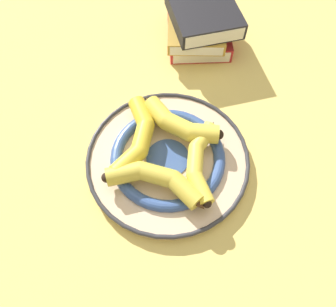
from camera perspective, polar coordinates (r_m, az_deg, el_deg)
name	(u,v)px	position (r m, az deg, el deg)	size (l,w,h in m)	color
ground_plane	(166,173)	(0.69, -0.30, -3.37)	(2.80, 2.80, 0.00)	#E5CC6B
decorative_bowl	(168,159)	(0.69, 0.00, -0.92)	(0.34, 0.34, 0.04)	beige
banana_a	(157,180)	(0.63, -1.92, -4.62)	(0.09, 0.21, 0.04)	gold
banana_b	(137,139)	(0.67, -5.35, 2.61)	(0.21, 0.08, 0.04)	yellow
banana_c	(178,123)	(0.69, 1.76, 5.30)	(0.11, 0.19, 0.04)	yellow
banana_d	(200,160)	(0.65, 5.52, -1.18)	(0.20, 0.06, 0.03)	yellow
book_stack	(200,25)	(0.90, 5.57, 21.37)	(0.22, 0.21, 0.11)	#AD2328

